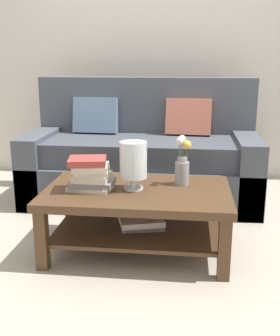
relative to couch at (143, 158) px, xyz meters
The scene contains 7 objects.
ground_plane 0.87m from the couch, 89.75° to the right, with size 10.00×10.00×0.00m, color #ADA393.
back_wall 1.31m from the couch, 89.77° to the left, with size 6.40×0.12×2.70m, color beige.
couch is the anchor object (origin of this frame).
coffee_table 1.09m from the couch, 85.39° to the right, with size 1.18×0.73×0.42m.
book_stack_main 1.15m from the couch, 100.24° to the right, with size 0.29×0.25×0.21m.
glass_hurricane_vase 1.12m from the couch, 86.75° to the right, with size 0.17×0.17×0.31m.
flower_pitcher 1.03m from the couch, 68.86° to the right, with size 0.10×0.10×0.33m.
Camera 1 is at (0.39, -2.79, 1.24)m, focal length 44.49 mm.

